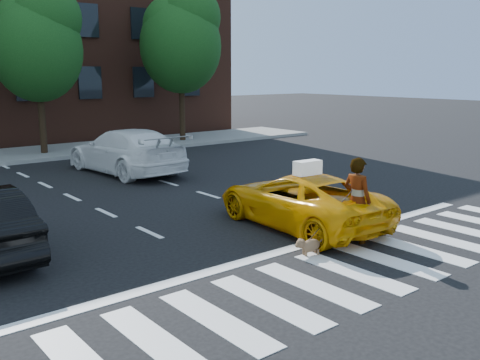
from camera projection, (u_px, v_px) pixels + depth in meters
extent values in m
plane|color=black|center=(352.00, 272.00, 9.54)|extent=(120.00, 120.00, 0.00)
cube|color=silver|center=(352.00, 272.00, 9.54)|extent=(13.00, 2.40, 0.01)
cube|color=silver|center=(289.00, 249.00, 10.75)|extent=(12.00, 0.30, 0.01)
cube|color=slate|center=(29.00, 154.00, 22.84)|extent=(30.00, 4.00, 0.15)
cylinder|color=black|center=(42.00, 114.00, 22.43)|extent=(0.28, 0.28, 3.55)
ellipsoid|color=#0F3711|center=(37.00, 50.00, 21.91)|extent=(3.69, 3.69, 4.25)
sphere|color=#0F3711|center=(46.00, 18.00, 21.75)|extent=(2.84, 2.84, 2.84)
sphere|color=#0F3711|center=(25.00, 27.00, 21.70)|extent=(2.56, 2.56, 2.56)
cylinder|color=black|center=(182.00, 105.00, 26.73)|extent=(0.28, 0.28, 3.85)
ellipsoid|color=#0F3711|center=(181.00, 46.00, 26.17)|extent=(4.00, 4.00, 4.60)
sphere|color=#0F3711|center=(189.00, 17.00, 25.99)|extent=(3.08, 3.08, 3.08)
sphere|color=#0F3711|center=(171.00, 25.00, 25.94)|extent=(2.77, 2.77, 2.77)
imported|color=orange|center=(300.00, 200.00, 12.32)|extent=(2.34, 4.58, 1.24)
imported|color=white|center=(126.00, 151.00, 18.84)|extent=(2.52, 5.53, 1.57)
imported|color=#999999|center=(357.00, 200.00, 11.10)|extent=(0.46, 0.68, 1.80)
ellipsoid|color=#996D4E|center=(311.00, 245.00, 10.39)|extent=(0.49, 0.37, 0.25)
sphere|color=#996D4E|center=(301.00, 243.00, 10.31)|extent=(0.23, 0.23, 0.18)
sphere|color=#996D4E|center=(297.00, 246.00, 10.29)|extent=(0.11, 0.11, 0.09)
cylinder|color=#996D4E|center=(321.00, 241.00, 10.45)|extent=(0.13, 0.08, 0.11)
sphere|color=#996D4E|center=(300.00, 240.00, 10.35)|extent=(0.08, 0.08, 0.07)
sphere|color=#996D4E|center=(302.00, 242.00, 10.24)|extent=(0.08, 0.08, 0.07)
cylinder|color=#996D4E|center=(306.00, 254.00, 10.33)|extent=(0.06, 0.06, 0.12)
cylinder|color=#996D4E|center=(303.00, 252.00, 10.43)|extent=(0.06, 0.06, 0.12)
cylinder|color=#996D4E|center=(318.00, 252.00, 10.41)|extent=(0.06, 0.06, 0.12)
cylinder|color=#996D4E|center=(315.00, 251.00, 10.51)|extent=(0.06, 0.06, 0.12)
cube|color=white|center=(308.00, 168.00, 12.01)|extent=(0.67, 0.32, 0.32)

